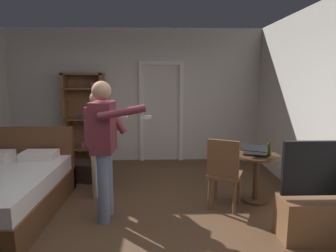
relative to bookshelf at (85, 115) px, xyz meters
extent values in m
plane|color=brown|center=(1.04, -2.73, -1.01)|extent=(6.38, 6.38, 0.00)
cube|color=beige|center=(1.04, 0.23, 0.39)|extent=(5.53, 0.12, 2.79)
cube|color=white|center=(1.16, 0.15, 0.01)|extent=(0.08, 0.08, 2.05)
cube|color=white|center=(2.01, 0.15, 0.01)|extent=(0.08, 0.08, 2.05)
cube|color=white|center=(1.59, 0.15, 1.08)|extent=(0.93, 0.08, 0.08)
cube|color=brown|center=(-0.61, -1.44, -0.50)|extent=(1.54, 0.08, 1.02)
cube|color=white|center=(-0.28, -1.70, -0.38)|extent=(0.50, 0.34, 0.12)
cube|color=brown|center=(-0.38, -0.03, -0.07)|extent=(0.06, 0.32, 1.88)
cube|color=brown|center=(0.38, -0.03, -0.07)|extent=(0.06, 0.32, 1.88)
cube|color=brown|center=(0.00, -0.03, 0.85)|extent=(0.82, 0.32, 0.04)
cube|color=brown|center=(0.00, 0.12, -0.07)|extent=(0.82, 0.02, 1.88)
cube|color=brown|center=(0.00, -0.03, -0.70)|extent=(0.76, 0.32, 0.03)
cylinder|color=#BB4381|center=(-0.07, -0.03, -0.63)|extent=(0.07, 0.07, 0.12)
cube|color=brown|center=(0.00, -0.03, -0.07)|extent=(0.76, 0.32, 0.03)
cylinder|color=#383E97|center=(-0.10, -0.03, -0.01)|extent=(0.05, 0.05, 0.08)
cube|color=brown|center=(0.00, -0.03, 0.56)|extent=(0.76, 0.32, 0.03)
cylinder|color=#A74B96|center=(0.18, -0.03, 0.63)|extent=(0.07, 0.07, 0.12)
cube|color=brown|center=(3.38, -3.03, -0.77)|extent=(1.00, 0.40, 0.47)
cube|color=black|center=(3.38, -3.05, -0.19)|extent=(1.04, 0.05, 0.60)
cube|color=#3D494D|center=(3.38, -3.02, -0.19)|extent=(0.98, 0.01, 0.54)
cylinder|color=#4C331E|center=(2.94, -2.02, -0.68)|extent=(0.08, 0.08, 0.67)
cylinder|color=#4C331E|center=(2.94, -2.02, -1.00)|extent=(0.38, 0.38, 0.03)
cylinder|color=#4C331E|center=(2.94, -2.02, -0.33)|extent=(0.64, 0.64, 0.03)
cube|color=black|center=(2.91, -2.02, -0.30)|extent=(0.38, 0.33, 0.02)
cube|color=black|center=(2.87, -2.13, -0.19)|extent=(0.37, 0.30, 0.06)
cube|color=navy|center=(2.87, -2.12, -0.19)|extent=(0.33, 0.26, 0.05)
cylinder|color=#3B3E16|center=(3.08, -2.10, -0.22)|extent=(0.06, 0.06, 0.18)
cylinder|color=#3B3E16|center=(3.08, -2.10, -0.11)|extent=(0.03, 0.03, 0.04)
cylinder|color=brown|center=(2.67, -2.12, -0.79)|extent=(0.04, 0.04, 0.45)
cylinder|color=brown|center=(2.36, -1.98, -0.79)|extent=(0.04, 0.04, 0.45)
cylinder|color=brown|center=(2.53, -2.43, -0.79)|extent=(0.04, 0.04, 0.45)
cylinder|color=brown|center=(2.22, -2.28, -0.79)|extent=(0.04, 0.04, 0.45)
cube|color=brown|center=(2.45, -2.20, -0.54)|extent=(0.56, 0.56, 0.04)
cube|color=brown|center=(2.37, -2.36, -0.27)|extent=(0.40, 0.22, 0.50)
cylinder|color=slate|center=(0.85, -2.36, -0.57)|extent=(0.15, 0.15, 0.88)
cylinder|color=slate|center=(0.84, -2.59, -0.57)|extent=(0.15, 0.15, 0.88)
cube|color=brown|center=(0.85, -2.48, 0.18)|extent=(0.28, 0.42, 0.62)
sphere|color=tan|center=(0.85, -2.48, 0.62)|extent=(0.24, 0.24, 0.24)
cylinder|color=brown|center=(0.95, -2.25, 0.29)|extent=(0.35, 0.10, 0.50)
cylinder|color=brown|center=(1.12, -2.72, 0.39)|extent=(0.56, 0.11, 0.19)
cube|color=white|center=(1.39, -2.76, 0.34)|extent=(0.12, 0.04, 0.04)
cylinder|color=tan|center=(0.66, -1.63, -0.61)|extent=(0.15, 0.15, 0.80)
cylinder|color=tan|center=(0.61, -1.84, -0.61)|extent=(0.15, 0.15, 0.80)
cube|color=brown|center=(0.63, -1.73, 0.08)|extent=(0.35, 0.44, 0.57)
sphere|color=tan|center=(0.63, -1.73, 0.48)|extent=(0.22, 0.22, 0.22)
cylinder|color=brown|center=(0.77, -1.54, 0.18)|extent=(0.33, 0.16, 0.46)
cylinder|color=brown|center=(0.82, -2.01, 0.29)|extent=(0.50, 0.21, 0.13)
cube|color=white|center=(1.05, -2.09, 0.27)|extent=(0.13, 0.06, 0.04)
cube|color=#1E2D38|center=(-0.03, -1.11, -0.86)|extent=(0.54, 0.42, 0.31)
cube|color=black|center=(0.27, -1.08, -0.85)|extent=(0.68, 0.50, 0.32)
camera|label=1|loc=(1.54, -6.00, 0.78)|focal=30.94mm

